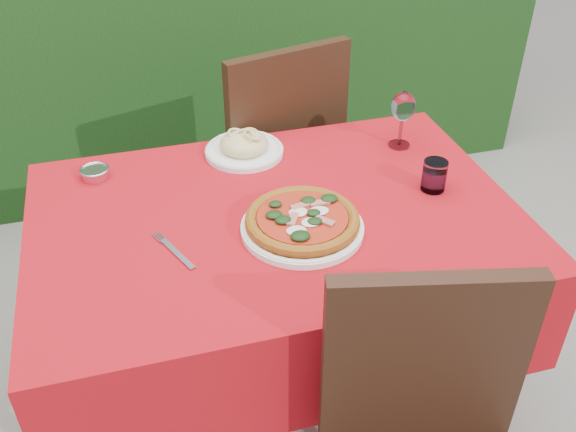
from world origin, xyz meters
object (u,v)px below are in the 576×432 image
object	(u,v)px
water_glass	(434,177)
steel_ramekin	(95,174)
pizza_plate	(302,222)
pasta_plate	(244,147)
wine_glass	(403,109)
fork	(178,254)
chair_far	(273,153)

from	to	relation	value
water_glass	steel_ramekin	distance (m)	0.94
pizza_plate	steel_ramekin	bearing A→B (deg)	140.90
pasta_plate	wine_glass	world-z (taller)	wine_glass
pasta_plate	fork	size ratio (longest dim) A/B	1.23
pizza_plate	fork	distance (m)	0.31
water_glass	steel_ramekin	world-z (taller)	water_glass
wine_glass	pizza_plate	bearing A→B (deg)	-140.67
pizza_plate	wine_glass	distance (m)	0.54
water_glass	fork	xyz separation A→B (m)	(-0.71, -0.10, -0.04)
wine_glass	steel_ramekin	bearing A→B (deg)	176.16
pizza_plate	steel_ramekin	world-z (taller)	pizza_plate
fork	pizza_plate	bearing A→B (deg)	-20.91
pizza_plate	steel_ramekin	distance (m)	0.63
steel_ramekin	pizza_plate	bearing A→B (deg)	-39.10
fork	steel_ramekin	bearing A→B (deg)	90.20
water_glass	wine_glass	size ratio (longest dim) A/B	0.49
pasta_plate	fork	world-z (taller)	pasta_plate
water_glass	fork	world-z (taller)	water_glass
chair_far	steel_ramekin	distance (m)	0.71
wine_glass	water_glass	bearing A→B (deg)	-92.57
pasta_plate	water_glass	world-z (taller)	water_glass
pizza_plate	fork	bearing A→B (deg)	-177.93
pasta_plate	steel_ramekin	xyz separation A→B (m)	(-0.43, -0.02, -0.01)
pasta_plate	steel_ramekin	bearing A→B (deg)	-177.34
pizza_plate	wine_glass	world-z (taller)	wine_glass
pizza_plate	pasta_plate	size ratio (longest dim) A/B	1.39
fork	pasta_plate	bearing A→B (deg)	35.92
pasta_plate	water_glass	size ratio (longest dim) A/B	2.69
pizza_plate	chair_far	bearing A→B (deg)	81.25
chair_far	water_glass	xyz separation A→B (m)	(0.29, -0.63, 0.23)
wine_glass	chair_far	bearing A→B (deg)	128.24
water_glass	fork	distance (m)	0.72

